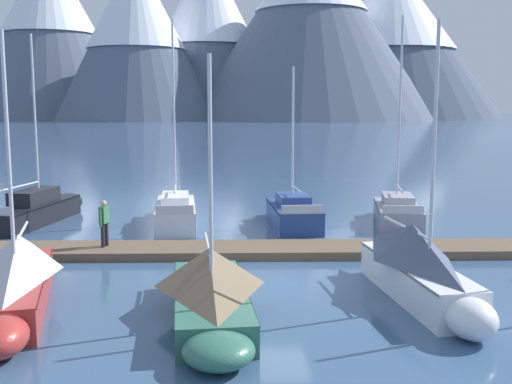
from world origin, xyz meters
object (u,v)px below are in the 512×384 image
sailboat_mid_dock_port (176,210)px  sailboat_end_of_dock (397,210)px  sailboat_far_berth (292,212)px  sailboat_nearest_berth (39,209)px  sailboat_second_berth (17,276)px  person_on_dock (104,220)px  sailboat_outer_slip (419,266)px  sailboat_mid_dock_starboard (211,288)px

sailboat_mid_dock_port → sailboat_end_of_dock: 10.19m
sailboat_mid_dock_port → sailboat_far_berth: (5.27, -0.62, -0.01)m
sailboat_nearest_berth → sailboat_mid_dock_port: (6.38, -0.72, -0.01)m
sailboat_second_berth → person_on_dock: 6.09m
sailboat_outer_slip → sailboat_end_of_dock: size_ratio=0.81×
sailboat_outer_slip → sailboat_end_of_dock: (2.59, 11.25, -0.40)m
sailboat_second_berth → sailboat_far_berth: 14.08m
sailboat_nearest_berth → sailboat_far_berth: bearing=-6.5°
sailboat_second_berth → sailboat_far_berth: bearing=52.6°
sailboat_far_berth → sailboat_outer_slip: size_ratio=0.94×
sailboat_second_berth → sailboat_end_of_dock: sailboat_end_of_dock is taller
sailboat_nearest_berth → sailboat_mid_dock_starboard: sailboat_nearest_berth is taller
sailboat_mid_dock_starboard → person_on_dock: size_ratio=4.06×
sailboat_mid_dock_port → sailboat_mid_dock_starboard: 12.94m
sailboat_mid_dock_port → person_on_dock: bearing=-109.9°
sailboat_second_berth → sailboat_far_berth: size_ratio=1.05×
sailboat_nearest_berth → sailboat_second_berth: bearing=-76.1°
sailboat_mid_dock_starboard → person_on_dock: 8.03m
sailboat_far_berth → person_on_dock: size_ratio=4.17×
sailboat_far_berth → sailboat_end_of_dock: (4.91, 0.26, -0.03)m
sailboat_second_berth → person_on_dock: size_ratio=4.37×
sailboat_mid_dock_starboard → person_on_dock: (-3.97, 6.97, 0.46)m
sailboat_far_berth → sailboat_end_of_dock: 4.92m
sailboat_far_berth → sailboat_mid_dock_port: bearing=173.3°
sailboat_mid_dock_starboard → sailboat_outer_slip: size_ratio=0.91×
sailboat_nearest_berth → sailboat_far_berth: 11.72m
sailboat_mid_dock_starboard → sailboat_outer_slip: (5.74, 1.21, 0.17)m
sailboat_mid_dock_starboard → sailboat_far_berth: sailboat_far_berth is taller
sailboat_end_of_dock → sailboat_second_berth: bearing=-139.6°
sailboat_mid_dock_port → sailboat_far_berth: 5.31m
sailboat_second_berth → sailboat_mid_dock_port: bearing=74.5°
sailboat_mid_dock_port → sailboat_mid_dock_starboard: size_ratio=1.34×
sailboat_mid_dock_port → sailboat_mid_dock_starboard: (1.86, -12.81, 0.19)m
sailboat_outer_slip → person_on_dock: sailboat_outer_slip is taller
sailboat_far_berth → sailboat_end_of_dock: size_ratio=0.75×
sailboat_mid_dock_port → person_on_dock: 6.24m
sailboat_second_berth → sailboat_nearest_berth: bearing=103.9°
sailboat_second_berth → sailboat_outer_slip: (10.87, 0.20, 0.07)m
sailboat_far_berth → person_on_dock: sailboat_far_berth is taller
sailboat_far_berth → sailboat_second_berth: bearing=-127.4°
sailboat_mid_dock_port → sailboat_far_berth: bearing=-6.7°
sailboat_mid_dock_starboard → sailboat_end_of_dock: (8.33, 12.46, -0.23)m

